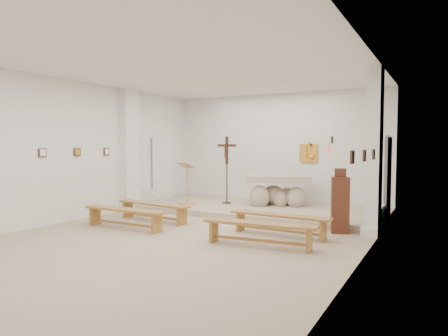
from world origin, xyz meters
The scene contains 27 objects.
ground centered at (0.00, 0.00, 0.00)m, with size 7.00×10.00×0.00m, color tan.
wall_left centered at (-3.49, 0.00, 1.75)m, with size 0.02×10.00×3.50m, color white.
wall_right centered at (3.49, 0.00, 1.75)m, with size 0.02×10.00×3.50m, color white.
wall_back centered at (0.00, 4.99, 1.75)m, with size 7.00×0.02×3.50m, color white.
ceiling centered at (0.00, 0.00, 3.49)m, with size 7.00×10.00×0.02m, color silver.
sanctuary_platform centered at (0.00, 3.50, 0.07)m, with size 6.98×3.00×0.15m, color tan.
pilaster_left centered at (-3.37, 2.00, 1.75)m, with size 0.26×0.55×3.50m, color white.
pilaster_right centered at (3.37, 2.00, 1.75)m, with size 0.26×0.55×3.50m, color white.
gold_wall_relief centered at (1.05, 4.96, 1.65)m, with size 0.55×0.04×0.55m, color gold.
sanctuary_lamp centered at (1.75, 4.71, 1.81)m, with size 0.11×0.36×0.44m.
station_frame_left_front centered at (-3.47, -0.80, 1.72)m, with size 0.03×0.20×0.20m, color #41291C.
station_frame_left_mid centered at (-3.47, 0.20, 1.72)m, with size 0.03×0.20×0.20m, color #41291C.
station_frame_left_rear centered at (-3.47, 1.20, 1.72)m, with size 0.03×0.20×0.20m, color #41291C.
station_frame_right_front centered at (3.47, -0.80, 1.72)m, with size 0.03×0.20×0.20m, color #41291C.
station_frame_right_mid centered at (3.47, 0.20, 1.72)m, with size 0.03×0.20×0.20m, color #41291C.
station_frame_right_rear centered at (3.47, 1.20, 1.72)m, with size 0.03×0.20×0.20m, color #41291C.
radiator_left centered at (-3.43, 2.70, 0.27)m, with size 0.10×0.85×0.52m, color silver.
radiator_right centered at (3.43, 2.70, 0.27)m, with size 0.10×0.85×0.52m, color silver.
altar centered at (0.47, 3.96, 0.51)m, with size 1.97×1.32×0.95m.
lectern centered at (-1.95, 2.86, 0.78)m, with size 0.51×0.45×1.27m.
crucifix_stand centered at (-1.03, 3.62, 1.31)m, with size 0.60×0.26×2.00m.
potted_plant centered at (-0.15, 3.99, 0.41)m, with size 0.46×0.40×0.51m, color #2C5A24.
donation_pedestal centered at (2.70, 1.90, 0.62)m, with size 0.47×0.47×1.40m.
bench_left_front centered at (-1.67, 0.96, 0.34)m, with size 2.18×0.56×0.46m.
bench_right_front centered at (1.67, 0.96, 0.34)m, with size 2.17×0.42×0.46m.
bench_left_second centered at (-1.67, -0.07, 0.34)m, with size 2.16×0.35×0.46m.
bench_right_second centered at (1.67, -0.07, 0.34)m, with size 2.18×0.56×0.46m.
Camera 1 is at (4.65, -6.82, 1.90)m, focal length 32.00 mm.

